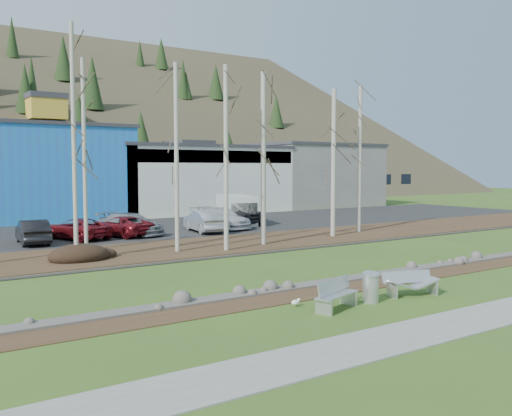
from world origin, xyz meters
TOP-DOWN VIEW (x-y plane):
  - ground at (0.00, 0.00)m, footprint 200.00×200.00m
  - footpath at (0.00, -3.50)m, footprint 80.00×2.00m
  - dirt_strip at (0.00, 2.10)m, footprint 80.00×1.80m
  - near_bank_rocks at (0.00, 3.10)m, footprint 80.00×0.80m
  - river at (0.00, 7.20)m, footprint 80.00×8.00m
  - far_bank_rocks at (0.00, 11.30)m, footprint 80.00×0.80m
  - far_bank at (0.00, 14.50)m, footprint 80.00×7.00m
  - parking_lot at (0.00, 25.00)m, footprint 80.00×14.00m
  - building_blue at (-6.00, 39.00)m, footprint 20.40×12.24m
  - building_white at (12.00, 38.98)m, footprint 18.36×12.24m
  - building_grey at (28.00, 39.00)m, footprint 14.28×12.24m
  - bench_intact at (-3.01, -0.19)m, footprint 2.01×1.15m
  - bench_damaged at (0.54, -0.24)m, footprint 2.06×1.16m
  - litter_bin at (-1.41, -0.17)m, footprint 0.70×0.70m
  - seagull at (-3.88, 0.81)m, footprint 0.38×0.18m
  - dirt_mound at (-7.21, 13.42)m, footprint 2.93×2.07m
  - birch_1 at (-6.71, 13.84)m, footprint 0.19×0.19m
  - birch_2 at (-7.36, 13.32)m, footprint 0.21×0.21m
  - birch_3 at (0.38, 12.26)m, footprint 0.25×0.25m
  - birch_4 at (-1.99, 13.38)m, footprint 0.23×0.23m
  - birch_5 at (3.37, 13.07)m, footprint 0.30×0.30m
  - birch_6 at (9.40, 13.79)m, footprint 0.29×0.29m
  - birch_7 at (12.56, 14.64)m, footprint 0.24×0.24m
  - car_1 at (-7.63, 20.81)m, footprint 1.88×4.43m
  - car_2 at (-4.81, 21.47)m, footprint 3.51×5.12m
  - car_3 at (-1.27, 21.64)m, footprint 3.80×5.38m
  - car_4 at (-1.25, 22.51)m, footprint 2.06×4.05m
  - car_5 at (3.59, 20.50)m, footprint 2.30×4.79m
  - car_6 at (7.58, 23.42)m, footprint 3.14×5.73m
  - car_7 at (5.71, 21.78)m, footprint 2.85×5.47m
  - car_8 at (-1.99, 21.47)m, footprint 3.51×5.12m
  - van_white at (8.27, 23.66)m, footprint 3.65×5.53m

SIDE VIEW (x-z plane):
  - ground at x=0.00m, z-range 0.00..0.00m
  - near_bank_rocks at x=0.00m, z-range -0.25..0.25m
  - river at x=0.00m, z-range -0.45..0.45m
  - far_bank_rocks at x=0.00m, z-range -0.23..0.23m
  - dirt_strip at x=0.00m, z-range 0.00..0.03m
  - footpath at x=0.00m, z-range 0.00..0.04m
  - parking_lot at x=0.00m, z-range 0.00..0.14m
  - far_bank at x=0.00m, z-range 0.00..0.15m
  - seagull at x=-3.88m, z-range 0.01..0.29m
  - dirt_mound at x=-7.21m, z-range 0.15..0.72m
  - bench_damaged at x=0.54m, z-range 0.00..0.88m
  - litter_bin at x=-1.41m, z-range 0.00..0.94m
  - bench_intact at x=-3.01m, z-range 0.00..0.97m
  - car_2 at x=-4.81m, z-range 0.14..1.44m
  - car_8 at x=-1.99m, z-range 0.14..1.44m
  - car_4 at x=-1.25m, z-range 0.14..1.46m
  - car_1 at x=-7.63m, z-range 0.14..1.56m
  - car_3 at x=-1.27m, z-range 0.14..1.59m
  - car_7 at x=5.71m, z-range 0.14..1.65m
  - car_5 at x=3.59m, z-range 0.14..1.66m
  - car_6 at x=7.58m, z-range 0.14..1.66m
  - van_white at x=8.27m, z-range 0.14..2.38m
  - building_white at x=12.00m, z-range 0.01..6.81m
  - building_grey at x=28.00m, z-range 0.01..7.31m
  - building_blue at x=-6.00m, z-range 0.01..8.31m
  - birch_6 at x=9.40m, z-range 0.15..9.61m
  - birch_1 at x=-6.71m, z-range 0.15..9.87m
  - birch_3 at x=0.38m, z-range 0.15..10.01m
  - birch_5 at x=3.37m, z-range 0.15..10.02m
  - birch_4 at x=-1.99m, z-range 0.15..10.05m
  - birch_7 at x=12.56m, z-range 0.15..10.19m
  - birch_2 at x=-7.36m, z-range 0.15..11.37m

